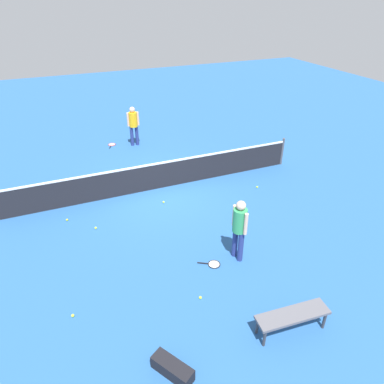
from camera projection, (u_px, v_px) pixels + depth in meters
name	position (u px, v px, depth m)	size (l,w,h in m)	color
ground_plane	(159.00, 188.00, 11.99)	(40.00, 40.00, 0.00)	#265693
court_net	(158.00, 175.00, 11.74)	(10.09, 0.09, 1.07)	#4C4C51
player_near_side	(239.00, 225.00, 8.41)	(0.40, 0.53, 1.70)	navy
player_far_side	(133.00, 123.00, 14.77)	(0.53, 0.37, 1.70)	navy
tennis_racket_near_player	(213.00, 264.00, 8.68)	(0.59, 0.44, 0.03)	black
tennis_racket_far_player	(112.00, 145.00, 15.27)	(0.42, 0.60, 0.03)	red
tennis_ball_near_player	(73.00, 316.00, 7.30)	(0.07, 0.07, 0.07)	#C6E033
tennis_ball_by_net	(164.00, 202.00, 11.15)	(0.07, 0.07, 0.07)	#C6E033
tennis_ball_midcourt	(200.00, 298.00, 7.72)	(0.07, 0.07, 0.07)	#C6E033
tennis_ball_baseline	(96.00, 228.00, 9.96)	(0.07, 0.07, 0.07)	#C6E033
tennis_ball_stray_left	(67.00, 220.00, 10.30)	(0.07, 0.07, 0.07)	#C6E033
tennis_ball_stray_right	(257.00, 187.00, 11.99)	(0.07, 0.07, 0.07)	#C6E033
courtside_bench	(293.00, 316.00, 6.82)	(1.53, 0.52, 0.48)	#595960
equipment_bag	(171.00, 368.00, 6.19)	(0.66, 0.83, 0.28)	black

